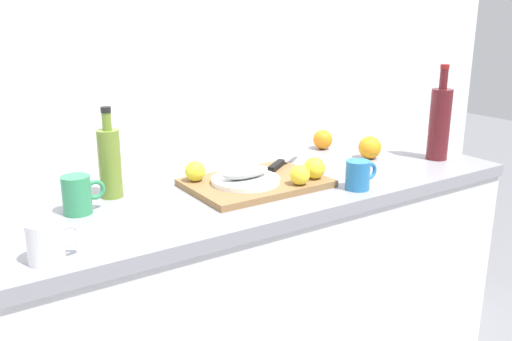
% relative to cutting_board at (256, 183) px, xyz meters
% --- Properties ---
extents(back_wall, '(3.20, 0.05, 2.50)m').
position_rel_cutting_board_xyz_m(back_wall, '(-0.14, 0.35, 0.34)').
color(back_wall, white).
rests_on(back_wall, ground_plane).
extents(kitchen_counter, '(2.00, 0.60, 0.90)m').
position_rel_cutting_board_xyz_m(kitchen_counter, '(-0.14, 0.03, -0.46)').
color(kitchen_counter, white).
rests_on(kitchen_counter, ground_plane).
extents(cutting_board, '(0.41, 0.29, 0.02)m').
position_rel_cutting_board_xyz_m(cutting_board, '(0.00, 0.00, 0.00)').
color(cutting_board, olive).
rests_on(cutting_board, kitchen_counter).
extents(white_plate, '(0.21, 0.21, 0.01)m').
position_rel_cutting_board_xyz_m(white_plate, '(-0.04, -0.01, 0.02)').
color(white_plate, white).
rests_on(white_plate, cutting_board).
extents(fish_fillet, '(0.16, 0.07, 0.04)m').
position_rel_cutting_board_xyz_m(fish_fillet, '(-0.04, -0.01, 0.04)').
color(fish_fillet, '#999E99').
rests_on(fish_fillet, white_plate).
extents(chef_knife, '(0.25, 0.19, 0.02)m').
position_rel_cutting_board_xyz_m(chef_knife, '(0.17, 0.10, 0.02)').
color(chef_knife, silver).
rests_on(chef_knife, cutting_board).
extents(lemon_0, '(0.06, 0.06, 0.06)m').
position_rel_cutting_board_xyz_m(lemon_0, '(0.08, -0.11, 0.04)').
color(lemon_0, yellow).
rests_on(lemon_0, cutting_board).
extents(lemon_1, '(0.07, 0.07, 0.07)m').
position_rel_cutting_board_xyz_m(lemon_1, '(0.16, -0.09, 0.04)').
color(lemon_1, yellow).
rests_on(lemon_1, cutting_board).
extents(lemon_2, '(0.06, 0.06, 0.06)m').
position_rel_cutting_board_xyz_m(lemon_2, '(-0.16, 0.09, 0.04)').
color(lemon_2, yellow).
rests_on(lemon_2, cutting_board).
extents(olive_oil_bottle, '(0.06, 0.06, 0.26)m').
position_rel_cutting_board_xyz_m(olive_oil_bottle, '(-0.40, 0.15, 0.10)').
color(olive_oil_bottle, olive).
rests_on(olive_oil_bottle, kitchen_counter).
extents(wine_bottle, '(0.07, 0.07, 0.34)m').
position_rel_cutting_board_xyz_m(wine_bottle, '(0.72, -0.09, 0.13)').
color(wine_bottle, '#59191E').
rests_on(wine_bottle, kitchen_counter).
extents(coffee_mug_0, '(0.11, 0.07, 0.09)m').
position_rel_cutting_board_xyz_m(coffee_mug_0, '(0.24, -0.19, 0.03)').
color(coffee_mug_0, '#2672B2').
rests_on(coffee_mug_0, kitchen_counter).
extents(coffee_mug_1, '(0.12, 0.08, 0.10)m').
position_rel_cutting_board_xyz_m(coffee_mug_1, '(-0.52, 0.06, 0.04)').
color(coffee_mug_1, '#338C59').
rests_on(coffee_mug_1, kitchen_counter).
extents(coffee_mug_2, '(0.12, 0.08, 0.09)m').
position_rel_cutting_board_xyz_m(coffee_mug_2, '(-0.66, -0.19, 0.04)').
color(coffee_mug_2, white).
rests_on(coffee_mug_2, kitchen_counter).
extents(orange_0, '(0.08, 0.08, 0.08)m').
position_rel_cutting_board_xyz_m(orange_0, '(0.52, 0.05, 0.03)').
color(orange_0, orange).
rests_on(orange_0, kitchen_counter).
extents(orange_1, '(0.08, 0.08, 0.08)m').
position_rel_cutting_board_xyz_m(orange_1, '(0.47, 0.25, 0.03)').
color(orange_1, orange).
rests_on(orange_1, kitchen_counter).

